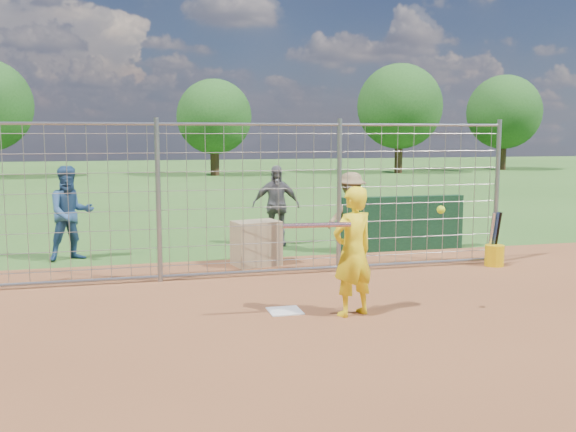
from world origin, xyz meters
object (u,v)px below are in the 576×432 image
object	(u,v)px
bystander_c	(351,212)
bystander_a	(71,213)
bucket_with_bats	(494,252)
batter	(353,252)
equipment_bin	(256,243)
bystander_b	(276,205)

from	to	relation	value
bystander_c	bystander_a	bearing A→B (deg)	-20.70
bystander_a	bucket_with_bats	distance (m)	7.77
batter	equipment_bin	world-z (taller)	batter
bystander_b	equipment_bin	world-z (taller)	bystander_b
batter	equipment_bin	distance (m)	3.53
bystander_b	equipment_bin	xyz separation A→B (m)	(-0.82, -1.94, -0.45)
batter	bystander_c	world-z (taller)	batter
bystander_c	equipment_bin	bearing A→B (deg)	6.24
batter	bystander_a	distance (m)	6.12
batter	bucket_with_bats	distance (m)	4.28
bystander_b	batter	bearing A→B (deg)	-82.79
bystander_a	bystander_c	bearing A→B (deg)	-24.06
bystander_a	equipment_bin	size ratio (longest dim) A/B	2.20
bystander_a	bystander_b	distance (m)	4.11
bystander_a	bystander_b	bearing A→B (deg)	-10.10
bystander_c	equipment_bin	xyz separation A→B (m)	(-2.09, -0.83, -0.40)
bystander_c	equipment_bin	size ratio (longest dim) A/B	1.99
bystander_a	bystander_c	world-z (taller)	bystander_a
bystander_a	bucket_with_bats	xyz separation A→B (m)	(7.35, -2.46, -0.64)
bystander_b	bucket_with_bats	world-z (taller)	bystander_b
batter	bucket_with_bats	size ratio (longest dim) A/B	1.73
batter	bucket_with_bats	world-z (taller)	batter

